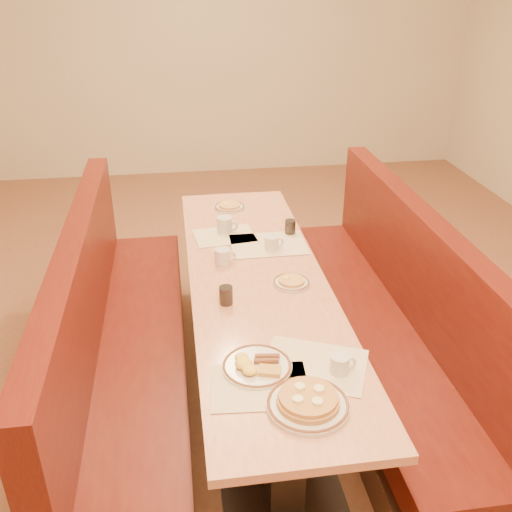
{
  "coord_description": "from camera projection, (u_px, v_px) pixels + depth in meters",
  "views": [
    {
      "loc": [
        -0.39,
        -2.53,
        2.2
      ],
      "look_at": [
        0.0,
        0.07,
        0.85
      ],
      "focal_mm": 40.0,
      "sensor_mm": 36.0,
      "label": 1
    }
  ],
  "objects": [
    {
      "name": "pancake_plate",
      "position": [
        308.0,
        402.0,
        2.08
      ],
      "size": [
        0.31,
        0.31,
        0.07
      ],
      "rotation": [
        0.0,
        0.0,
        0.03
      ],
      "color": "silver",
      "rests_on": "diner_table"
    },
    {
      "name": "coffee_mug_b",
      "position": [
        223.0,
        256.0,
        3.07
      ],
      "size": [
        0.12,
        0.08,
        0.09
      ],
      "rotation": [
        0.0,
        0.0,
        -0.01
      ],
      "color": "silver",
      "rests_on": "diner_table"
    },
    {
      "name": "soda_tumbler_mid",
      "position": [
        290.0,
        227.0,
        3.42
      ],
      "size": [
        0.06,
        0.06,
        0.09
      ],
      "color": "black",
      "rests_on": "diner_table"
    },
    {
      "name": "room_envelope",
      "position": [
        258.0,
        35.0,
        2.4
      ],
      "size": [
        6.04,
        8.04,
        2.82
      ],
      "color": "beige",
      "rests_on": "ground"
    },
    {
      "name": "ground",
      "position": [
        258.0,
        393.0,
        3.28
      ],
      "size": [
        8.0,
        8.0,
        0.0
      ],
      "primitive_type": "plane",
      "color": "#9E6647",
      "rests_on": "ground"
    },
    {
      "name": "booth_right",
      "position": [
        386.0,
        330.0,
        3.21
      ],
      "size": [
        0.55,
        2.5,
        1.05
      ],
      "color": "#4C3326",
      "rests_on": "ground"
    },
    {
      "name": "extra_plate_far",
      "position": [
        230.0,
        206.0,
        3.78
      ],
      "size": [
        0.2,
        0.2,
        0.04
      ],
      "rotation": [
        0.0,
        0.0,
        0.41
      ],
      "color": "silver",
      "rests_on": "diner_table"
    },
    {
      "name": "placemat_near_right",
      "position": [
        314.0,
        365.0,
        2.31
      ],
      "size": [
        0.5,
        0.45,
        0.0
      ],
      "primitive_type": "cube",
      "rotation": [
        0.0,
        0.0,
        -0.41
      ],
      "color": "#FFE8C7",
      "rests_on": "diner_table"
    },
    {
      "name": "coffee_mug_d",
      "position": [
        225.0,
        225.0,
        3.43
      ],
      "size": [
        0.13,
        0.09,
        0.1
      ],
      "rotation": [
        0.0,
        0.0,
        -0.37
      ],
      "color": "silver",
      "rests_on": "diner_table"
    },
    {
      "name": "extra_plate_mid",
      "position": [
        291.0,
        282.0,
        2.89
      ],
      "size": [
        0.19,
        0.19,
        0.04
      ],
      "rotation": [
        0.0,
        0.0,
        -0.13
      ],
      "color": "silver",
      "rests_on": "diner_table"
    },
    {
      "name": "placemat_near_left",
      "position": [
        260.0,
        386.0,
        2.19
      ],
      "size": [
        0.4,
        0.31,
        0.0
      ],
      "primitive_type": "cube",
      "rotation": [
        0.0,
        0.0,
        -0.08
      ],
      "color": "#FFE8C7",
      "rests_on": "diner_table"
    },
    {
      "name": "coffee_mug_a",
      "position": [
        340.0,
        364.0,
        2.25
      ],
      "size": [
        0.11,
        0.08,
        0.08
      ],
      "rotation": [
        0.0,
        0.0,
        0.08
      ],
      "color": "silver",
      "rests_on": "diner_table"
    },
    {
      "name": "eggs_plate",
      "position": [
        256.0,
        366.0,
        2.28
      ],
      "size": [
        0.28,
        0.28,
        0.06
      ],
      "rotation": [
        0.0,
        0.0,
        -0.29
      ],
      "color": "silver",
      "rests_on": "diner_table"
    },
    {
      "name": "coffee_mug_c",
      "position": [
        272.0,
        243.0,
        3.22
      ],
      "size": [
        0.11,
        0.08,
        0.08
      ],
      "rotation": [
        0.0,
        0.0,
        0.09
      ],
      "color": "silver",
      "rests_on": "diner_table"
    },
    {
      "name": "placemat_far_left",
      "position": [
        224.0,
        236.0,
        3.4
      ],
      "size": [
        0.38,
        0.3,
        0.0
      ],
      "primitive_type": "cube",
      "rotation": [
        0.0,
        0.0,
        0.12
      ],
      "color": "#FFE8C7",
      "rests_on": "diner_table"
    },
    {
      "name": "placemat_far_right",
      "position": [
        268.0,
        244.0,
        3.3
      ],
      "size": [
        0.43,
        0.32,
        0.0
      ],
      "primitive_type": "cube",
      "rotation": [
        0.0,
        0.0,
        -0.0
      ],
      "color": "#FFE8C7",
      "rests_on": "diner_table"
    },
    {
      "name": "soda_tumbler_near",
      "position": [
        226.0,
        295.0,
        2.71
      ],
      "size": [
        0.07,
        0.07,
        0.09
      ],
      "color": "black",
      "rests_on": "diner_table"
    },
    {
      "name": "booth_left",
      "position": [
        121.0,
        353.0,
        3.02
      ],
      "size": [
        0.55,
        2.5,
        1.05
      ],
      "color": "#4C3326",
      "rests_on": "ground"
    },
    {
      "name": "diner_table",
      "position": [
        258.0,
        339.0,
        3.11
      ],
      "size": [
        0.7,
        2.5,
        0.75
      ],
      "color": "black",
      "rests_on": "ground"
    }
  ]
}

